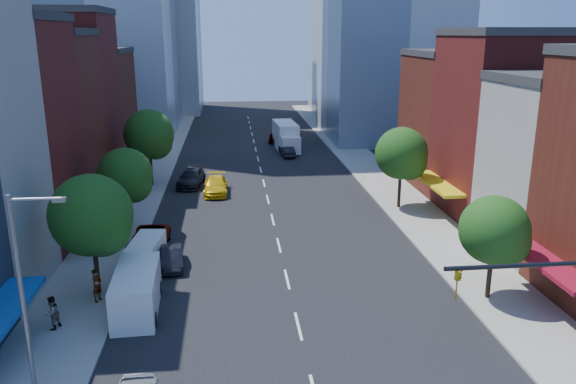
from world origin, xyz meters
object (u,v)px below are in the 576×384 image
at_px(cargo_van_far, 145,254).
at_px(traffic_car_oncoming, 288,152).
at_px(parked_car_second, 172,257).
at_px(pedestrian_far, 52,313).
at_px(cargo_van_near, 136,293).
at_px(box_truck, 286,137).
at_px(traffic_car_far, 276,137).
at_px(pedestrian_near, 97,285).
at_px(parked_car_rear, 191,178).
at_px(taxi, 216,185).
at_px(parked_car_third, 148,240).

bearing_deg(cargo_van_far, traffic_car_oncoming, 75.44).
xyz_separation_m(parked_car_second, pedestrian_far, (-5.43, -8.01, 0.41)).
distance_m(cargo_van_near, box_truck, 47.11).
distance_m(cargo_van_far, box_truck, 41.11).
height_order(traffic_car_oncoming, box_truck, box_truck).
height_order(traffic_car_far, box_truck, box_truck).
distance_m(pedestrian_near, pedestrian_far, 3.46).
bearing_deg(parked_car_second, box_truck, 66.91).
bearing_deg(parked_car_rear, traffic_car_far, 73.25).
height_order(cargo_van_near, pedestrian_near, cargo_van_near).
relative_size(cargo_van_near, traffic_car_far, 1.26).
relative_size(traffic_car_far, pedestrian_near, 2.35).
xyz_separation_m(cargo_van_near, traffic_car_far, (11.94, 50.39, -0.42)).
xyz_separation_m(parked_car_second, taxi, (2.57, 17.86, 0.14)).
xyz_separation_m(parked_car_rear, traffic_car_oncoming, (11.32, 13.01, -0.16)).
xyz_separation_m(traffic_car_far, box_truck, (1.02, -5.11, 0.89)).
bearing_deg(traffic_car_oncoming, cargo_van_near, 67.72).
distance_m(taxi, pedestrian_near, 23.69).
bearing_deg(cargo_van_near, traffic_car_far, 74.01).
xyz_separation_m(parked_car_rear, box_truck, (11.63, 17.95, 0.86)).
bearing_deg(cargo_van_near, parked_car_second, 75.39).
bearing_deg(parked_car_second, parked_car_rear, 83.53).
relative_size(cargo_van_near, pedestrian_far, 3.19).
xyz_separation_m(cargo_van_near, box_truck, (12.96, 45.28, 0.47)).
distance_m(parked_car_third, taxi, 15.24).
relative_size(parked_car_second, box_truck, 0.45).
xyz_separation_m(cargo_van_far, pedestrian_near, (-2.05, -5.05, 0.19)).
distance_m(traffic_car_oncoming, box_truck, 5.05).
xyz_separation_m(taxi, pedestrian_near, (-6.36, -22.82, 0.34)).
xyz_separation_m(parked_car_rear, traffic_car_far, (10.60, 23.06, -0.03)).
xyz_separation_m(parked_car_third, cargo_van_far, (0.26, -3.23, 0.19)).
relative_size(traffic_car_far, box_truck, 0.52).
xyz_separation_m(traffic_car_far, pedestrian_near, (-14.39, -49.04, 0.35)).
bearing_deg(parked_car_second, traffic_car_oncoming, 65.12).
relative_size(parked_car_rear, pedestrian_near, 2.86).
distance_m(cargo_van_far, taxi, 18.29).
xyz_separation_m(parked_car_second, cargo_van_far, (-1.74, 0.09, 0.29)).
height_order(parked_car_third, parked_car_rear, parked_car_rear).
relative_size(cargo_van_far, traffic_car_far, 1.01).
height_order(traffic_car_oncoming, pedestrian_near, pedestrian_near).
bearing_deg(box_truck, traffic_car_far, 97.88).
distance_m(box_truck, pedestrian_far, 49.97).
bearing_deg(parked_car_third, box_truck, 72.85).
height_order(cargo_van_near, cargo_van_far, cargo_van_near).
relative_size(taxi, traffic_car_oncoming, 1.37).
bearing_deg(traffic_car_far, pedestrian_far, 79.57).
bearing_deg(parked_car_second, cargo_van_near, -108.43).
distance_m(parked_car_rear, cargo_van_near, 27.37).
distance_m(traffic_car_oncoming, pedestrian_far, 45.24).
distance_m(parked_car_third, traffic_car_far, 42.66).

